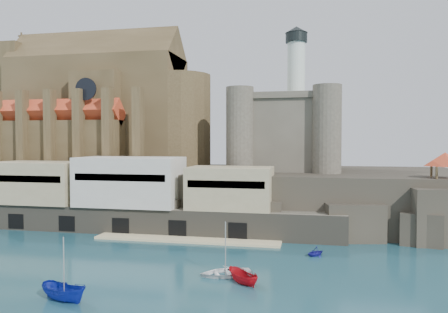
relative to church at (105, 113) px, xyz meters
The scene contains 11 objects.
ground 53.14m from the church, 60.03° to the right, with size 300.00×300.00×0.00m, color #173F4C.
promontory 29.58m from the church, ahead, with size 100.00×36.00×10.00m.
quay 28.37m from the church, 53.41° to the right, with size 70.00×12.00×13.05m.
church is the anchor object (origin of this frame).
castle_keep 40.39m from the church, ahead, with size 21.20×21.20×29.30m.
rock_outcrop 70.41m from the church, 13.61° to the right, with size 14.50×10.50×8.70m.
pavilion 68.65m from the church, 13.48° to the right, with size 6.40×6.40×5.40m.
boat_2 59.98m from the church, 67.09° to the right, with size 2.12×2.18×5.65m, color #11239A.
boat_5 61.29m from the church, 47.98° to the right, with size 1.76×1.80×4.67m, color #B40D18.
boat_6 58.14m from the church, 48.23° to the right, with size 4.46×1.29×6.25m, color white.
boat_7 58.81m from the church, 31.94° to the right, with size 2.63×1.60×3.05m, color #1E1C93.
Camera 1 is at (21.99, -48.23, 16.00)m, focal length 35.00 mm.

